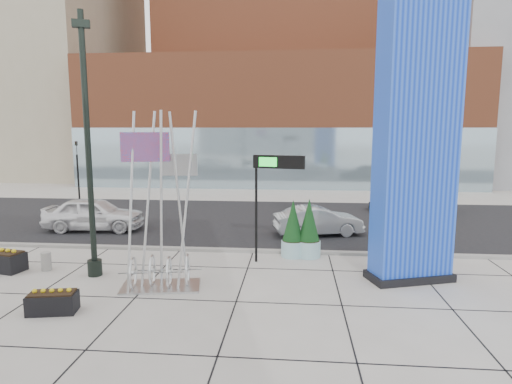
# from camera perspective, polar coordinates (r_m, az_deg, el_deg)

# --- Properties ---
(ground) EXTENTS (160.00, 160.00, 0.00)m
(ground) POSITION_cam_1_polar(r_m,az_deg,el_deg) (13.75, -6.31, -12.59)
(ground) COLOR #9E9991
(ground) RESTS_ON ground
(street_asphalt) EXTENTS (80.00, 12.00, 0.02)m
(street_asphalt) POSITION_cam_1_polar(r_m,az_deg,el_deg) (23.25, -1.40, -3.76)
(street_asphalt) COLOR black
(street_asphalt) RESTS_ON ground
(curb_edge) EXTENTS (80.00, 0.30, 0.12)m
(curb_edge) POSITION_cam_1_polar(r_m,az_deg,el_deg) (17.47, -3.69, -7.74)
(curb_edge) COLOR gray
(curb_edge) RESTS_ON ground
(tower_podium) EXTENTS (34.00, 10.00, 11.00)m
(tower_podium) POSITION_cam_1_polar(r_m,az_deg,el_deg) (39.61, 2.89, 9.27)
(tower_podium) COLOR #9B4C2D
(tower_podium) RESTS_ON ground
(tower_glass_front) EXTENTS (34.00, 0.60, 5.00)m
(tower_glass_front) POSITION_cam_1_polar(r_m,az_deg,el_deg) (34.89, 2.53, 4.45)
(tower_glass_front) COLOR #8CA5B2
(tower_glass_front) RESTS_ON ground
(building_beige_left) EXTENTS (18.00, 20.00, 34.00)m
(building_beige_left) POSITION_cam_1_polar(r_m,az_deg,el_deg) (55.98, -27.49, 19.99)
(building_beige_left) COLOR gray
(building_beige_left) RESTS_ON ground
(blue_pylon) EXTENTS (2.93, 1.96, 8.99)m
(blue_pylon) POSITION_cam_1_polar(r_m,az_deg,el_deg) (14.43, 20.55, 5.60)
(blue_pylon) COLOR #0C30BE
(blue_pylon) RESTS_ON ground
(lamp_post) EXTENTS (0.59, 0.47, 8.58)m
(lamp_post) POSITION_cam_1_polar(r_m,az_deg,el_deg) (15.01, -21.32, 2.48)
(lamp_post) COLOR black
(lamp_post) RESTS_ON ground
(public_art_sculpture) EXTENTS (2.58, 1.59, 5.48)m
(public_art_sculpture) POSITION_cam_1_polar(r_m,az_deg,el_deg) (13.59, -12.67, -6.63)
(public_art_sculpture) COLOR silver
(public_art_sculpture) RESTS_ON ground
(concrete_bollard) EXTENTS (0.34, 0.34, 0.65)m
(concrete_bollard) POSITION_cam_1_polar(r_m,az_deg,el_deg) (16.83, -26.17, -8.29)
(concrete_bollard) COLOR gray
(concrete_bollard) RESTS_ON ground
(overhead_street_sign) EXTENTS (1.87, 0.58, 3.99)m
(overhead_street_sign) POSITION_cam_1_polar(r_m,az_deg,el_deg) (15.46, 2.54, 2.86)
(overhead_street_sign) COLOR black
(overhead_street_sign) RESTS_ON ground
(round_planter_east) EXTENTS (0.96, 0.96, 2.41)m
(round_planter_east) POSITION_cam_1_polar(r_m,az_deg,el_deg) (15.46, 18.83, -6.19)
(round_planter_east) COLOR #97C6CC
(round_planter_east) RESTS_ON ground
(round_planter_mid) EXTENTS (0.91, 0.91, 2.29)m
(round_planter_mid) POSITION_cam_1_polar(r_m,az_deg,el_deg) (16.63, 7.07, -4.98)
(round_planter_mid) COLOR #97C6CC
(round_planter_mid) RESTS_ON ground
(round_planter_west) EXTENTS (0.89, 0.89, 2.24)m
(round_planter_west) POSITION_cam_1_polar(r_m,az_deg,el_deg) (16.63, 4.94, -5.03)
(round_planter_west) COLOR #97C6CC
(round_planter_west) RESTS_ON ground
(box_planter_north) EXTENTS (1.62, 1.05, 0.82)m
(box_planter_north) POSITION_cam_1_polar(r_m,az_deg,el_deg) (17.51, -30.70, -7.81)
(box_planter_north) COLOR black
(box_planter_north) RESTS_ON ground
(box_planter_south) EXTENTS (1.34, 0.84, 0.68)m
(box_planter_south) POSITION_cam_1_polar(r_m,az_deg,el_deg) (13.09, -25.49, -13.03)
(box_planter_south) COLOR black
(box_planter_south) RESTS_ON ground
(car_white_west) EXTENTS (4.83, 2.22, 1.61)m
(car_white_west) POSITION_cam_1_polar(r_m,az_deg,el_deg) (22.26, -20.78, -2.78)
(car_white_west) COLOR white
(car_white_west) RESTS_ON ground
(car_silver_mid) EXTENTS (4.29, 2.36, 1.34)m
(car_silver_mid) POSITION_cam_1_polar(r_m,az_deg,el_deg) (20.11, 8.27, -3.86)
(car_silver_mid) COLOR #A7ABAF
(car_silver_mid) RESTS_ON ground
(car_dark_east) EXTENTS (4.64, 2.14, 1.31)m
(car_dark_east) POSITION_cam_1_polar(r_m,az_deg,el_deg) (27.08, 19.58, -1.11)
(car_dark_east) COLOR black
(car_dark_east) RESTS_ON ground
(traffic_signal) EXTENTS (0.15, 0.18, 4.10)m
(traffic_signal) POSITION_cam_1_polar(r_m,az_deg,el_deg) (31.32, -22.69, 2.99)
(traffic_signal) COLOR black
(traffic_signal) RESTS_ON ground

